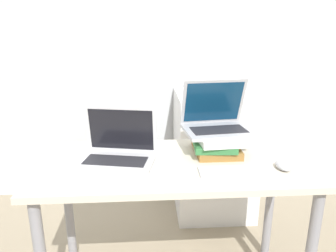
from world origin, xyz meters
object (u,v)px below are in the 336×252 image
at_px(laptop_left, 118,150).
at_px(laptop_on_books, 216,121).
at_px(book_stack, 216,143).
at_px(mini_fridge, 214,153).
at_px(wireless_keyboard, 234,171).
at_px(mouse, 283,166).

bearing_deg(laptop_left, laptop_on_books, 12.22).
relative_size(book_stack, mini_fridge, 0.32).
bearing_deg(mini_fridge, laptop_left, -128.52).
distance_m(laptop_left, wireless_keyboard, 0.56).
bearing_deg(wireless_keyboard, laptop_on_books, 95.56).
bearing_deg(mini_fridge, book_stack, -101.80).
height_order(book_stack, mouse, book_stack).
height_order(laptop_left, laptop_on_books, laptop_on_books).
bearing_deg(laptop_on_books, mouse, -45.07).
xyz_separation_m(book_stack, laptop_on_books, (0.01, 0.04, 0.11)).
relative_size(laptop_on_books, mini_fridge, 0.39).
xyz_separation_m(laptop_left, mouse, (0.76, -0.15, -0.04)).
height_order(laptop_left, mouse, laptop_left).
relative_size(mouse, mini_fridge, 0.11).
distance_m(laptop_left, mouse, 0.78).
relative_size(laptop_left, mouse, 3.75).
height_order(laptop_left, book_stack, laptop_left).
distance_m(mouse, mini_fridge, 1.03).
bearing_deg(book_stack, laptop_on_books, 80.70).
bearing_deg(laptop_on_books, mini_fridge, 78.05).
bearing_deg(laptop_on_books, wireless_keyboard, -84.44).
height_order(laptop_on_books, mouse, laptop_on_books).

